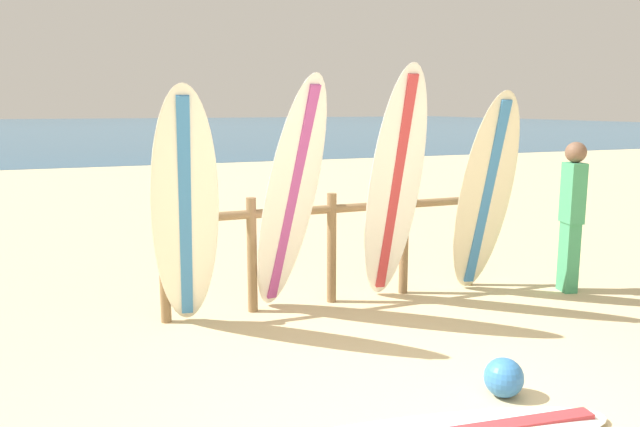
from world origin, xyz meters
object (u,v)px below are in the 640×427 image
surfboard_leaning_left (290,200)px  beach_ball (504,377)px  surfboard_leaning_far_left (185,214)px  surfboard_leaning_center_left (394,189)px  surfboard_leaning_center (485,196)px  surfboard_rack (332,236)px  beachgoer_standing (572,210)px

surfboard_leaning_left → beach_ball: surfboard_leaning_left is taller
surfboard_leaning_far_left → surfboard_leaning_left: 0.92m
surfboard_leaning_center_left → beach_ball: size_ratio=8.67×
surfboard_leaning_center → beach_ball: (-1.18, -1.87, -0.88)m
beach_ball → surfboard_leaning_center: bearing=57.8°
surfboard_leaning_far_left → surfboard_leaning_center_left: bearing=2.5°
surfboard_leaning_far_left → surfboard_leaning_center: surfboard_leaning_far_left is taller
surfboard_rack → surfboard_leaning_far_left: (-1.44, -0.41, 0.37)m
surfboard_leaning_far_left → beachgoer_standing: surfboard_leaning_far_left is taller
surfboard_leaning_center_left → surfboard_leaning_center: 0.97m
surfboard_leaning_left → surfboard_leaning_far_left: bearing=-174.1°
surfboard_leaning_left → surfboard_leaning_center: 1.97m
surfboard_leaning_center → beachgoer_standing: surfboard_leaning_center is taller
surfboard_leaning_center_left → beach_ball: 2.18m
surfboard_leaning_center_left → surfboard_leaning_center: surfboard_leaning_center_left is taller
surfboard_leaning_center → beach_ball: 2.38m
surfboard_rack → beach_ball: bearing=-83.3°
surfboard_leaning_center → surfboard_leaning_center_left: bearing=176.1°
surfboard_leaning_left → beachgoer_standing: size_ratio=1.41×
surfboard_leaning_far_left → surfboard_leaning_center_left: (1.92, 0.08, 0.10)m
surfboard_rack → surfboard_leaning_far_left: 1.54m
beachgoer_standing → beach_ball: 2.79m
surfboard_leaning_far_left → surfboard_rack: bearing=16.0°
beachgoer_standing → surfboard_leaning_left: bearing=175.1°
surfboard_leaning_center_left → surfboard_leaning_center: bearing=-3.9°
surfboard_leaning_far_left → surfboard_leaning_center_left: surfboard_leaning_center_left is taller
surfboard_leaning_left → beachgoer_standing: bearing=-4.9°
surfboard_leaning_far_left → beachgoer_standing: bearing=-2.3°
beach_ball → surfboard_leaning_left: bearing=112.1°
surfboard_leaning_far_left → surfboard_leaning_left: size_ratio=0.96×
surfboard_leaning_center → beachgoer_standing: 0.96m
surfboard_leaning_far_left → beach_ball: bearing=-47.3°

